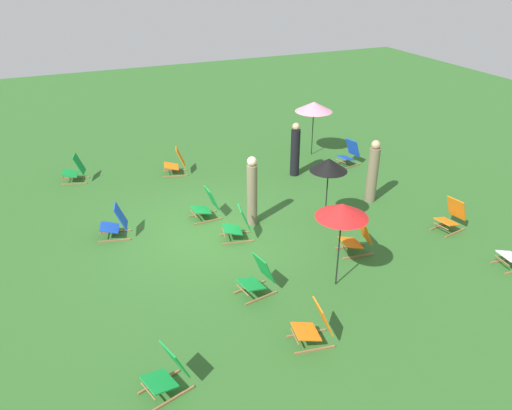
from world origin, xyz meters
name	(u,v)px	position (x,y,z in m)	size (l,w,h in m)	color
ground_plane	(212,232)	(0.00, 0.00, 0.00)	(40.00, 40.00, 0.00)	#2D6026
deckchair_0	(238,225)	(0.56, 0.50, 0.37)	(0.61, 0.84, 0.83)	olive
deckchair_1	(314,326)	(4.43, 0.41, 0.37)	(0.59, 0.82, 0.83)	olive
deckchair_2	(258,277)	(2.71, 0.07, 0.37)	(0.61, 0.83, 0.83)	olive
deckchair_3	(75,170)	(-4.48, -2.76, 0.37)	(0.66, 0.86, 0.83)	olive
deckchair_4	(349,154)	(-2.37, 5.49, 0.37)	(0.63, 0.85, 0.83)	olive
deckchair_6	(357,238)	(2.20, 2.78, 0.37)	(0.57, 0.82, 0.83)	olive
deckchair_7	(207,205)	(-0.72, 0.12, 0.37)	(0.50, 0.78, 0.83)	olive
deckchair_8	(167,372)	(4.48, -2.23, 0.37)	(0.67, 0.86, 0.83)	olive
deckchair_9	(451,216)	(2.24, 5.50, 0.37)	(0.61, 0.83, 0.83)	olive
deckchair_10	(176,163)	(-3.84, 0.16, 0.37)	(0.63, 0.85, 0.83)	olive
deckchair_11	(116,223)	(-0.69, -2.19, 0.37)	(0.64, 0.85, 0.83)	olive
umbrella_0	(329,165)	(0.82, 2.74, 1.65)	(0.92, 0.92, 1.82)	black
umbrella_1	(342,211)	(3.10, 1.69, 1.74)	(1.05, 1.05, 1.89)	black
umbrella_2	(314,107)	(-3.64, 4.82, 1.66)	(1.23, 1.23, 1.82)	black
person_0	(295,150)	(-2.33, 3.50, 0.80)	(0.40, 0.40, 1.67)	black
person_1	(373,172)	(0.09, 4.61, 0.85)	(0.41, 0.41, 1.77)	#72664C
person_2	(252,191)	(-0.02, 1.10, 0.89)	(0.37, 0.37, 1.81)	#72664C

